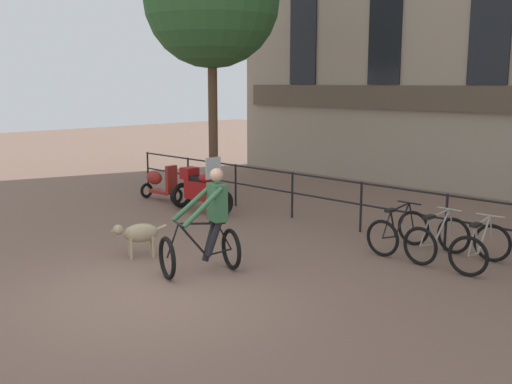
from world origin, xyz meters
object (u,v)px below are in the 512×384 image
object	(u,v)px
dog	(139,233)
parked_motorcycle	(201,189)
parked_bicycle_mid_left	(437,239)
parked_scooter	(160,183)
parked_bicycle_near_lamp	(398,231)
cyclist_with_bike	(208,227)
parked_bicycle_mid_right	(481,248)

from	to	relation	value
dog	parked_motorcycle	bearing A→B (deg)	148.89
parked_motorcycle	parked_bicycle_mid_left	xyz separation A→B (m)	(5.88, 0.41, -0.20)
parked_motorcycle	parked_scooter	xyz separation A→B (m)	(-1.84, 0.15, -0.10)
dog	parked_motorcycle	xyz separation A→B (m)	(-2.12, 3.19, 0.13)
parked_bicycle_near_lamp	parked_scooter	xyz separation A→B (m)	(-6.95, -0.26, 0.10)
cyclist_with_bike	parked_scooter	bearing A→B (deg)	168.65
parked_motorcycle	parked_bicycle_mid_left	bearing A→B (deg)	-86.56
cyclist_with_bike	dog	world-z (taller)	cyclist_with_bike
parked_bicycle_mid_left	parked_scooter	xyz separation A→B (m)	(-7.72, -0.26, 0.10)
cyclist_with_bike	parked_bicycle_mid_left	size ratio (longest dim) A/B	1.48
parked_bicycle_mid_left	parked_bicycle_mid_right	size ratio (longest dim) A/B	1.00
parked_scooter	parked_bicycle_near_lamp	bearing A→B (deg)	-91.42
dog	parked_bicycle_near_lamp	distance (m)	4.67
dog	parked_scooter	xyz separation A→B (m)	(-3.96, 3.34, 0.03)
parked_bicycle_near_lamp	parked_motorcycle	bearing A→B (deg)	4.19
cyclist_with_bike	parked_motorcycle	distance (m)	4.66
parked_bicycle_mid_right	parked_bicycle_near_lamp	bearing A→B (deg)	-3.99
parked_bicycle_near_lamp	cyclist_with_bike	bearing A→B (deg)	65.71
dog	cyclist_with_bike	bearing A→B (deg)	36.09
parked_motorcycle	parked_bicycle_near_lamp	distance (m)	5.12
dog	parked_bicycle_mid_right	distance (m)	5.79
parked_bicycle_mid_right	cyclist_with_bike	bearing A→B (deg)	43.66
cyclist_with_bike	dog	distance (m)	1.58
parked_motorcycle	parked_bicycle_near_lamp	xyz separation A→B (m)	(5.10, 0.41, -0.20)
parked_motorcycle	parked_bicycle_mid_right	bearing A→B (deg)	-87.02
parked_scooter	dog	bearing A→B (deg)	-133.65
parked_motorcycle	parked_bicycle_mid_left	world-z (taller)	parked_motorcycle
dog	parked_bicycle_mid_right	xyz separation A→B (m)	(4.53, 3.60, -0.07)
dog	parked_motorcycle	distance (m)	3.83
cyclist_with_bike	parked_scooter	distance (m)	6.28
parked_motorcycle	cyclist_with_bike	bearing A→B (deg)	-129.06
parked_motorcycle	parked_bicycle_mid_right	xyz separation A→B (m)	(6.65, 0.41, -0.20)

